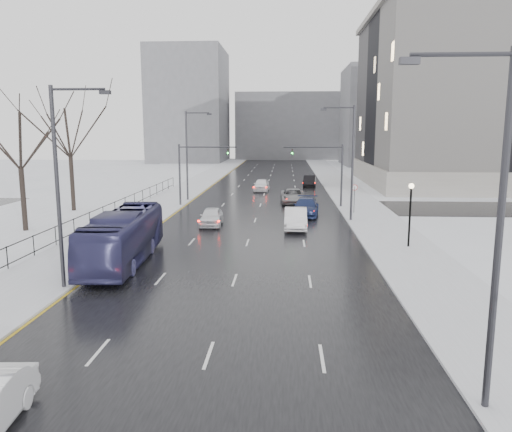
% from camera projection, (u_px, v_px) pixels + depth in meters
% --- Properties ---
extents(road, '(16.00, 150.00, 0.04)m').
position_uv_depth(road, '(265.00, 193.00, 63.91)').
color(road, black).
rests_on(road, ground).
extents(cross_road, '(130.00, 10.00, 0.04)m').
position_uv_depth(cross_road, '(260.00, 207.00, 52.10)').
color(cross_road, black).
rests_on(cross_road, ground).
extents(sidewalk_left, '(5.00, 150.00, 0.16)m').
position_uv_depth(sidewalk_left, '(184.00, 192.00, 64.51)').
color(sidewalk_left, silver).
rests_on(sidewalk_left, ground).
extents(sidewalk_right, '(5.00, 150.00, 0.16)m').
position_uv_depth(sidewalk_right, '(347.00, 193.00, 63.28)').
color(sidewalk_right, silver).
rests_on(sidewalk_right, ground).
extents(park_strip, '(14.00, 150.00, 0.12)m').
position_uv_depth(park_strip, '(112.00, 191.00, 65.07)').
color(park_strip, white).
rests_on(park_strip, ground).
extents(tree_park_d, '(8.75, 8.75, 12.50)m').
position_uv_depth(tree_park_d, '(26.00, 232.00, 39.38)').
color(tree_park_d, black).
rests_on(tree_park_d, ground).
extents(tree_park_e, '(9.45, 9.45, 13.50)m').
position_uv_depth(tree_park_e, '(74.00, 211.00, 49.24)').
color(tree_park_e, black).
rests_on(tree_park_e, ground).
extents(iron_fence, '(0.06, 70.00, 1.30)m').
position_uv_depth(iron_fence, '(62.00, 231.00, 35.01)').
color(iron_fence, black).
rests_on(iron_fence, sidewalk_left).
extents(streetlight_r_near, '(2.95, 0.25, 10.00)m').
position_uv_depth(streetlight_r_near, '(492.00, 217.00, 13.29)').
color(streetlight_r_near, '#2D2D33').
rests_on(streetlight_r_near, ground).
extents(streetlight_r_mid, '(2.95, 0.25, 10.00)m').
position_uv_depth(streetlight_r_mid, '(350.00, 157.00, 42.80)').
color(streetlight_r_mid, '#2D2D33').
rests_on(streetlight_r_mid, ground).
extents(streetlight_l_near, '(2.95, 0.25, 10.00)m').
position_uv_depth(streetlight_l_near, '(61.00, 178.00, 24.09)').
color(streetlight_l_near, '#2D2D33').
rests_on(streetlight_l_near, ground).
extents(streetlight_l_far, '(2.95, 0.25, 10.00)m').
position_uv_depth(streetlight_l_far, '(189.00, 151.00, 55.57)').
color(streetlight_l_far, '#2D2D33').
rests_on(streetlight_l_far, ground).
extents(lamppost_r_mid, '(0.36, 0.36, 4.28)m').
position_uv_depth(lamppost_r_mid, '(410.00, 206.00, 33.25)').
color(lamppost_r_mid, black).
rests_on(lamppost_r_mid, sidewalk_right).
extents(mast_signal_right, '(6.10, 0.33, 6.50)m').
position_uv_depth(mast_signal_right, '(331.00, 168.00, 50.98)').
color(mast_signal_right, '#2D2D33').
rests_on(mast_signal_right, ground).
extents(mast_signal_left, '(6.10, 0.33, 6.50)m').
position_uv_depth(mast_signal_left, '(190.00, 167.00, 51.84)').
color(mast_signal_left, '#2D2D33').
rests_on(mast_signal_left, ground).
extents(no_uturn_sign, '(0.60, 0.06, 2.70)m').
position_uv_depth(no_uturn_sign, '(355.00, 190.00, 47.24)').
color(no_uturn_sign, '#2D2D33').
rests_on(no_uturn_sign, sidewalk_right).
extents(civic_building, '(41.00, 31.00, 24.80)m').
position_uv_depth(civic_building, '(511.00, 107.00, 71.76)').
color(civic_building, gray).
rests_on(civic_building, ground).
extents(bldg_far_right, '(24.00, 20.00, 22.00)m').
position_uv_depth(bldg_far_right, '(397.00, 117.00, 114.51)').
color(bldg_far_right, slate).
rests_on(bldg_far_right, ground).
extents(bldg_far_left, '(18.00, 22.00, 28.00)m').
position_uv_depth(bldg_far_left, '(189.00, 106.00, 126.78)').
color(bldg_far_left, slate).
rests_on(bldg_far_left, ground).
extents(bldg_far_center, '(30.00, 18.00, 18.00)m').
position_uv_depth(bldg_far_center, '(291.00, 126.00, 140.85)').
color(bldg_far_center, slate).
rests_on(bldg_far_center, ground).
extents(bus, '(3.28, 11.33, 3.12)m').
position_uv_depth(bus, '(124.00, 237.00, 29.85)').
color(bus, navy).
rests_on(bus, road).
extents(sedan_center_near, '(1.95, 4.48, 1.50)m').
position_uv_depth(sedan_center_near, '(211.00, 217.00, 41.64)').
color(sedan_center_near, white).
rests_on(sedan_center_near, road).
extents(sedan_right_near, '(1.84, 5.12, 1.68)m').
position_uv_depth(sedan_right_near, '(296.00, 218.00, 40.23)').
color(sedan_right_near, white).
rests_on(sedan_right_near, road).
extents(sedan_right_cross, '(2.88, 5.81, 1.58)m').
position_uv_depth(sedan_right_cross, '(293.00, 196.00, 54.30)').
color(sedan_right_cross, gray).
rests_on(sedan_right_cross, road).
extents(sedan_right_far, '(2.82, 5.79, 1.62)m').
position_uv_depth(sedan_right_far, '(306.00, 207.00, 46.57)').
color(sedan_right_far, navy).
rests_on(sedan_right_far, road).
extents(sedan_center_far, '(2.09, 4.82, 1.62)m').
position_uv_depth(sedan_center_far, '(261.00, 185.00, 65.37)').
color(sedan_center_far, white).
rests_on(sedan_center_far, road).
extents(sedan_right_distant, '(2.06, 4.84, 1.55)m').
position_uv_depth(sedan_right_distant, '(309.00, 181.00, 70.74)').
color(sedan_right_distant, black).
rests_on(sedan_right_distant, road).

